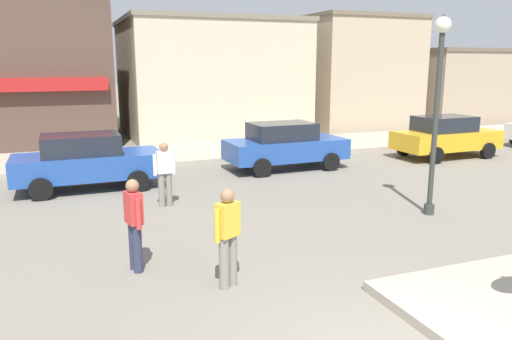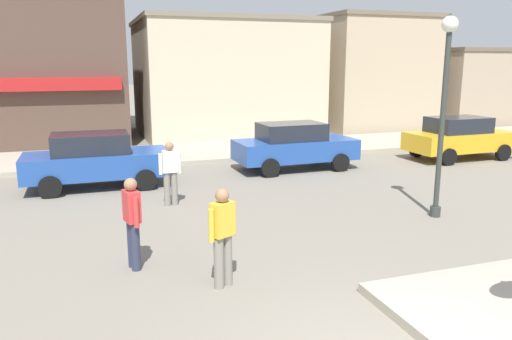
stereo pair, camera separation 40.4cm
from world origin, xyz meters
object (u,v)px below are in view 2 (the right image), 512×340
object	(u,v)px
parked_car_second	(294,145)
parked_car_third	(460,137)
pedestrian_crossing_near	(223,235)
pedestrian_crossing_far	(132,220)
lamp_post	(445,88)
parked_car_nearest	(96,159)
pedestrian_kerb_side	(170,171)

from	to	relation	value
parked_car_second	parked_car_third	world-z (taller)	same
pedestrian_crossing_near	pedestrian_crossing_far	world-z (taller)	same
parked_car_third	parked_car_second	bearing A→B (deg)	177.64
lamp_post	pedestrian_crossing_near	size ratio (longest dim) A/B	2.82
parked_car_nearest	pedestrian_kerb_side	world-z (taller)	pedestrian_kerb_side
parked_car_second	pedestrian_crossing_near	world-z (taller)	pedestrian_crossing_near
parked_car_third	pedestrian_crossing_far	size ratio (longest dim) A/B	2.51
parked_car_third	pedestrian_kerb_side	world-z (taller)	pedestrian_kerb_side
parked_car_nearest	lamp_post	bearing A→B (deg)	-36.62
lamp_post	pedestrian_crossing_far	world-z (taller)	lamp_post
parked_car_second	pedestrian_crossing_near	distance (m)	9.15
parked_car_nearest	parked_car_third	xyz separation A→B (m)	(12.83, 0.18, 0.00)
parked_car_third	pedestrian_crossing_far	distance (m)	13.96
parked_car_second	pedestrian_crossing_near	xyz separation A→B (m)	(-4.60, -7.91, 0.06)
parked_car_third	pedestrian_crossing_near	xyz separation A→B (m)	(-11.10, -7.65, 0.06)
pedestrian_crossing_near	pedestrian_kerb_side	distance (m)	4.90
pedestrian_kerb_side	parked_car_second	bearing A→B (deg)	33.11
parked_car_nearest	pedestrian_crossing_far	size ratio (longest dim) A/B	2.49
pedestrian_crossing_far	pedestrian_kerb_side	size ratio (longest dim) A/B	1.00
parked_car_nearest	pedestrian_crossing_far	world-z (taller)	pedestrian_crossing_far
parked_car_second	lamp_post	bearing A→B (deg)	-80.07
pedestrian_crossing_near	pedestrian_crossing_far	size ratio (longest dim) A/B	1.00
parked_car_third	pedestrian_kerb_side	size ratio (longest dim) A/B	2.51
parked_car_second	pedestrian_crossing_far	size ratio (longest dim) A/B	2.51
pedestrian_crossing_near	lamp_post	bearing A→B (deg)	19.49
lamp_post	parked_car_third	xyz separation A→B (m)	(5.47, 5.65, -2.15)
pedestrian_crossing_far	parked_car_second	bearing A→B (deg)	48.92
lamp_post	pedestrian_kerb_side	world-z (taller)	lamp_post
parked_car_second	parked_car_third	xyz separation A→B (m)	(6.51, -0.27, 0.00)
parked_car_nearest	parked_car_second	world-z (taller)	same
pedestrian_crossing_near	pedestrian_crossing_far	bearing A→B (deg)	137.04
lamp_post	parked_car_nearest	bearing A→B (deg)	143.38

